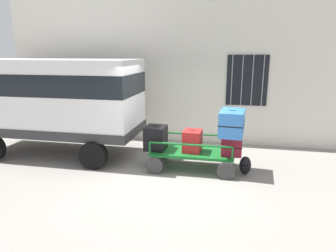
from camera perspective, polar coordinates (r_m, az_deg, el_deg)
The scene contains 10 objects.
ground_plane at distance 7.26m, azimuth 0.54°, elevation -8.95°, with size 40.00×40.00×0.00m, color gray.
building_wall at distance 9.55m, azimuth 4.06°, elevation 11.92°, with size 12.00×0.38×5.00m.
van at distance 8.81m, azimuth -20.53°, elevation 5.25°, with size 4.57×1.99×2.64m.
luggage_cart at distance 7.44m, azimuth 4.67°, elevation -5.39°, with size 2.08×1.12×0.46m.
cart_railing at distance 7.33m, azimuth 4.72°, elevation -2.78°, with size 1.96×0.99×0.32m.
suitcase_left_bottom at distance 7.45m, azimuth -2.35°, elevation -2.25°, with size 0.52×0.58×0.59m.
suitcase_midleft_bottom at distance 7.30m, azimuth 4.69°, elevation -2.85°, with size 0.46×0.54×0.53m.
suitcase_center_bottom at distance 7.31m, azimuth 11.91°, elevation -3.33°, with size 0.50×0.71×0.47m.
suitcase_center_middle at distance 7.12m, azimuth 12.12°, elevation 0.62°, with size 0.63×0.93×0.59m.
backpack at distance 7.35m, azimuth 14.52°, elevation -7.30°, with size 0.27×0.22×0.44m.
Camera 1 is at (1.29, -6.57, 2.81)m, focal length 31.94 mm.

